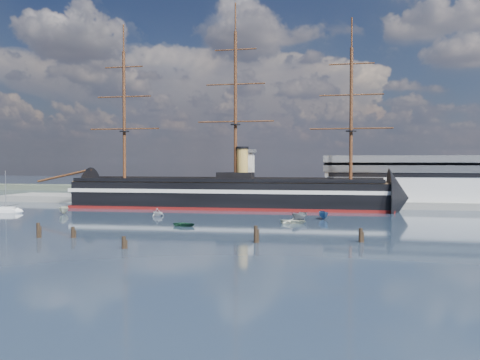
# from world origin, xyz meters

# --- Properties ---
(ground) EXTENTS (600.00, 600.00, 0.00)m
(ground) POSITION_xyz_m (0.00, 40.00, 0.00)
(ground) COLOR #1D2B41
(ground) RESTS_ON ground
(quay) EXTENTS (180.00, 18.00, 2.00)m
(quay) POSITION_xyz_m (10.00, 76.00, 0.00)
(quay) COLOR slate
(quay) RESTS_ON ground
(warehouse) EXTENTS (63.00, 21.00, 11.60)m
(warehouse) POSITION_xyz_m (58.00, 80.00, 7.98)
(warehouse) COLOR #B7BABC
(warehouse) RESTS_ON ground
(quay_tower) EXTENTS (5.00, 5.00, 15.00)m
(quay_tower) POSITION_xyz_m (3.00, 73.00, 9.75)
(quay_tower) COLOR silver
(quay_tower) RESTS_ON ground
(warship) EXTENTS (113.31, 21.18, 53.94)m
(warship) POSITION_xyz_m (-1.16, 60.00, 4.04)
(warship) COLOR black
(warship) RESTS_ON ground
(sailboat) EXTENTS (7.09, 3.22, 10.94)m
(sailboat) POSITION_xyz_m (-52.28, 34.20, 0.70)
(sailboat) COLOR white
(sailboat) RESTS_ON ground
(motorboat_a) EXTENTS (6.37, 4.18, 2.39)m
(motorboat_a) POSITION_xyz_m (-36.22, 34.65, 0.00)
(motorboat_a) COLOR silver
(motorboat_a) RESTS_ON ground
(motorboat_b) EXTENTS (1.69, 3.12, 1.38)m
(motorboat_b) POSITION_xyz_m (2.17, 17.15, 0.00)
(motorboat_b) COLOR #153B27
(motorboat_b) RESTS_ON ground
(motorboat_c) EXTENTS (6.72, 4.65, 2.53)m
(motorboat_c) POSITION_xyz_m (24.20, 31.36, 0.00)
(motorboat_c) COLOR slate
(motorboat_c) RESTS_ON ground
(motorboat_d) EXTENTS (5.30, 6.42, 2.18)m
(motorboat_d) POSITION_xyz_m (-10.87, 34.77, 0.00)
(motorboat_d) COLOR silver
(motorboat_d) RESTS_ON ground
(motorboat_e) EXTENTS (1.75, 3.56, 1.60)m
(motorboat_e) POSITION_xyz_m (23.42, 26.85, 0.00)
(motorboat_e) COLOR silver
(motorboat_e) RESTS_ON ground
(motorboat_f) EXTENTS (6.18, 3.47, 2.34)m
(motorboat_f) POSITION_xyz_m (29.06, 37.06, 0.00)
(motorboat_f) COLOR #2A4F7F
(motorboat_f) RESTS_ON ground
(piling_near_left) EXTENTS (0.64, 0.64, 3.31)m
(piling_near_left) POSITION_xyz_m (-17.57, -4.10, 0.00)
(piling_near_left) COLOR black
(piling_near_left) RESTS_ON ground
(piling_near_mid) EXTENTS (0.64, 0.64, 2.60)m
(piling_near_mid) POSITION_xyz_m (2.24, -11.56, 0.00)
(piling_near_mid) COLOR black
(piling_near_mid) RESTS_ON ground
(piling_near_right) EXTENTS (0.64, 0.64, 3.54)m
(piling_near_right) POSITION_xyz_m (20.83, -1.22, 0.00)
(piling_near_right) COLOR black
(piling_near_right) RESTS_ON ground
(piling_far_right) EXTENTS (0.64, 0.64, 3.04)m
(piling_far_right) POSITION_xyz_m (37.64, 3.29, 0.00)
(piling_far_right) COLOR black
(piling_far_right) RESTS_ON ground
(piling_extra) EXTENTS (0.64, 0.64, 2.66)m
(piling_extra) POSITION_xyz_m (-11.42, -3.08, 0.00)
(piling_extra) COLOR black
(piling_extra) RESTS_ON ground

